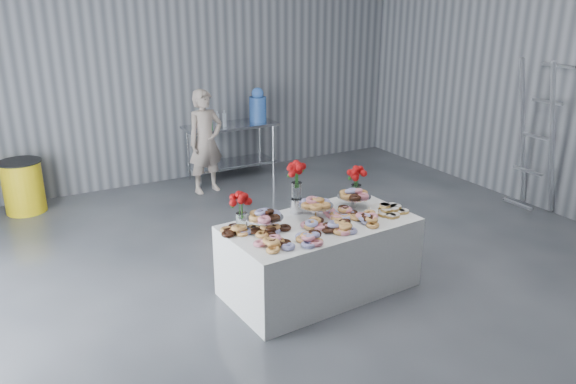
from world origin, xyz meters
name	(u,v)px	position (x,y,z in m)	size (l,w,h in m)	color
ground	(332,299)	(0.00, 0.00, 0.00)	(9.00, 9.00, 0.00)	#35373D
room_walls	(309,27)	(-0.27, 0.07, 2.64)	(8.04, 9.04, 4.02)	gray
display_table	(319,256)	(-0.02, 0.23, 0.38)	(1.90, 1.00, 0.75)	white
prep_table	(231,141)	(0.71, 4.10, 0.62)	(1.50, 0.60, 0.90)	silver
donut_mounds	(323,220)	(-0.02, 0.18, 0.80)	(1.80, 0.80, 0.09)	#CF8E4B
cake_stand_left	(265,216)	(-0.57, 0.35, 0.89)	(0.36, 0.36, 0.17)	silver
cake_stand_mid	(316,204)	(0.02, 0.39, 0.89)	(0.36, 0.36, 0.17)	silver
cake_stand_right	(354,195)	(0.52, 0.42, 0.89)	(0.36, 0.36, 0.17)	silver
danish_pile	(387,207)	(0.74, 0.13, 0.81)	(0.48, 0.48, 0.11)	silver
bouquet_left	(241,202)	(-0.78, 0.44, 1.05)	(0.26, 0.26, 0.42)	white
bouquet_right	(357,175)	(0.66, 0.58, 1.05)	(0.26, 0.26, 0.42)	white
bouquet_center	(297,178)	(-0.09, 0.58, 1.13)	(0.26, 0.26, 0.57)	silver
water_jug	(258,106)	(1.21, 4.10, 1.15)	(0.28, 0.28, 0.55)	#4482EA
drink_bottles	(214,119)	(0.39, 4.00, 1.04)	(0.54, 0.08, 0.27)	#268C33
person	(206,142)	(0.11, 3.66, 0.79)	(0.57, 0.38, 1.58)	#CC8C93
trash_barrel	(23,186)	(-2.44, 4.10, 0.37)	(0.58, 0.58, 0.74)	yellow
stepladder	(537,137)	(3.75, 0.70, 1.06)	(0.24, 0.53, 2.13)	silver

